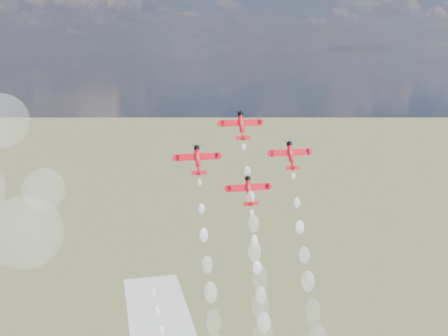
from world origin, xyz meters
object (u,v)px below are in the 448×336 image
plane_lead (241,125)px  plane_slot (249,190)px  plane_left (198,159)px  plane_right (291,155)px

plane_lead → plane_slot: (0.00, -8.36, -16.74)m
plane_left → plane_right: size_ratio=1.00×
plane_right → plane_slot: 16.31m
plane_left → plane_slot: size_ratio=1.00×
plane_right → plane_slot: size_ratio=1.00×
plane_slot → plane_lead: bearing=90.0°
plane_lead → plane_slot: size_ratio=1.00×
plane_lead → plane_right: size_ratio=1.00×
plane_lead → plane_slot: plane_lead is taller
plane_left → plane_slot: plane_left is taller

